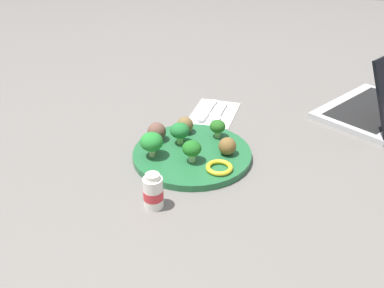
{
  "coord_description": "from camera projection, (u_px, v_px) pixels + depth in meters",
  "views": [
    {
      "loc": [
        0.83,
        0.17,
        0.53
      ],
      "look_at": [
        0.0,
        0.0,
        0.04
      ],
      "focal_mm": 39.42,
      "sensor_mm": 36.0,
      "label": 1
    }
  ],
  "objects": [
    {
      "name": "ground_plane",
      "position": [
        192.0,
        157.0,
        1.0
      ],
      "size": [
        4.0,
        4.0,
        0.0
      ],
      "primitive_type": "plane",
      "color": "slate"
    },
    {
      "name": "plate",
      "position": [
        192.0,
        154.0,
        1.0
      ],
      "size": [
        0.28,
        0.28,
        0.02
      ],
      "primitive_type": "cylinder",
      "color": "#236638",
      "rests_on": "ground_plane"
    },
    {
      "name": "pepper_ring_far_rim",
      "position": [
        219.0,
        168.0,
        0.92
      ],
      "size": [
        0.08,
        0.08,
        0.01
      ],
      "primitive_type": "torus",
      "rotation": [
        0.0,
        0.0,
        3.74
      ],
      "color": "yellow",
      "rests_on": "plate"
    },
    {
      "name": "broccoli_floret_far_rim",
      "position": [
        152.0,
        142.0,
        0.96
      ],
      "size": [
        0.05,
        0.05,
        0.06
      ],
      "color": "#A1BC76",
      "rests_on": "plate"
    },
    {
      "name": "knife",
      "position": [
        207.0,
        111.0,
        1.2
      ],
      "size": [
        0.15,
        0.03,
        0.01
      ],
      "color": "white",
      "rests_on": "napkin"
    },
    {
      "name": "broccoli_floret_mid_left",
      "position": [
        192.0,
        149.0,
        0.94
      ],
      "size": [
        0.04,
        0.04,
        0.05
      ],
      "color": "#93CA7D",
      "rests_on": "plate"
    },
    {
      "name": "fork",
      "position": [
        220.0,
        113.0,
        1.19
      ],
      "size": [
        0.12,
        0.03,
        0.01
      ],
      "color": "silver",
      "rests_on": "napkin"
    },
    {
      "name": "laptop",
      "position": [
        383.0,
        104.0,
        1.17
      ],
      "size": [
        0.39,
        0.37,
        0.2
      ],
      "color": "#BABABA",
      "rests_on": "ground_plane"
    },
    {
      "name": "meatball_back_right",
      "position": [
        227.0,
        146.0,
        0.97
      ],
      "size": [
        0.04,
        0.04,
        0.04
      ],
      "primitive_type": "sphere",
      "color": "brown",
      "rests_on": "plate"
    },
    {
      "name": "broccoli_floret_back_left",
      "position": [
        180.0,
        131.0,
        1.01
      ],
      "size": [
        0.05,
        0.05,
        0.05
      ],
      "color": "#8CCB6B",
      "rests_on": "plate"
    },
    {
      "name": "broccoli_floret_front_left",
      "position": [
        218.0,
        127.0,
        1.04
      ],
      "size": [
        0.04,
        0.04,
        0.05
      ],
      "color": "#8FC86A",
      "rests_on": "plate"
    },
    {
      "name": "napkin",
      "position": [
        214.0,
        113.0,
        1.2
      ],
      "size": [
        0.18,
        0.13,
        0.01
      ],
      "primitive_type": "cube",
      "rotation": [
        0.0,
        0.0,
        -0.09
      ],
      "color": "white",
      "rests_on": "ground_plane"
    },
    {
      "name": "meatball_front_right",
      "position": [
        157.0,
        132.0,
        1.03
      ],
      "size": [
        0.05,
        0.05,
        0.05
      ],
      "primitive_type": "sphere",
      "color": "brown",
      "rests_on": "plate"
    },
    {
      "name": "yogurt_bottle",
      "position": [
        153.0,
        192.0,
        0.82
      ],
      "size": [
        0.04,
        0.04,
        0.08
      ],
      "color": "white",
      "rests_on": "ground_plane"
    },
    {
      "name": "meatball_front_left",
      "position": [
        185.0,
        125.0,
        1.06
      ],
      "size": [
        0.04,
        0.04,
        0.04
      ],
      "primitive_type": "sphere",
      "color": "brown",
      "rests_on": "plate"
    }
  ]
}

